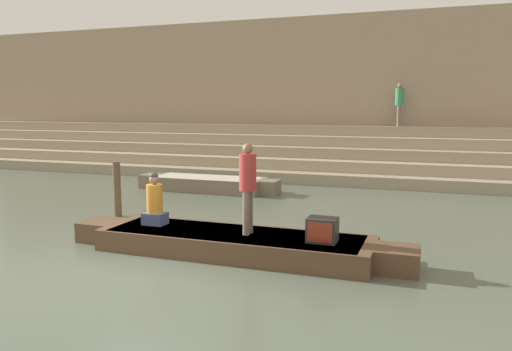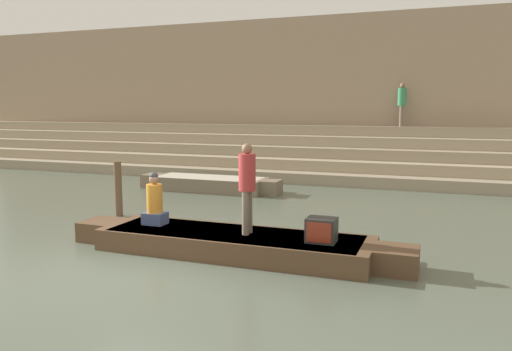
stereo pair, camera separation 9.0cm
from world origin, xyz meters
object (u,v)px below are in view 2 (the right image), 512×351
(person_standing, at_px, (247,182))
(person_on_steps, at_px, (402,101))
(moored_boat_shore, at_px, (209,183))
(mooring_post, at_px, (118,189))
(person_rowing, at_px, (155,203))
(tv_set, at_px, (321,230))
(rowboat_main, at_px, (233,242))

(person_standing, xyz_separation_m, person_on_steps, (1.78, 11.55, 1.53))
(moored_boat_shore, xyz_separation_m, mooring_post, (-0.48, -4.16, 0.44))
(mooring_post, bearing_deg, person_rowing, -40.65)
(tv_set, distance_m, mooring_post, 5.90)
(moored_boat_shore, height_order, person_on_steps, person_on_steps)
(rowboat_main, bearing_deg, mooring_post, 150.92)
(person_on_steps, bearing_deg, rowboat_main, 15.11)
(person_rowing, relative_size, tv_set, 2.06)
(tv_set, height_order, moored_boat_shore, tv_set)
(person_rowing, xyz_separation_m, tv_set, (3.35, -0.15, -0.21))
(person_standing, bearing_deg, rowboat_main, -176.54)
(rowboat_main, height_order, person_standing, person_standing)
(rowboat_main, xyz_separation_m, moored_boat_shore, (-3.42, 6.14, 0.02))
(person_standing, bearing_deg, person_on_steps, 78.36)
(tv_set, relative_size, mooring_post, 0.37)
(person_rowing, height_order, moored_boat_shore, person_rowing)
(tv_set, xyz_separation_m, person_on_steps, (0.40, 11.63, 2.27))
(person_rowing, height_order, tv_set, person_rowing)
(moored_boat_shore, bearing_deg, mooring_post, -101.82)
(person_standing, height_order, mooring_post, person_standing)
(rowboat_main, xyz_separation_m, person_standing, (0.26, 0.03, 1.13))
(rowboat_main, distance_m, tv_set, 1.69)
(person_standing, distance_m, tv_set, 1.57)
(rowboat_main, relative_size, person_on_steps, 3.98)
(rowboat_main, height_order, person_on_steps, person_on_steps)
(mooring_post, bearing_deg, rowboat_main, -26.96)
(mooring_post, height_order, person_on_steps, person_on_steps)
(rowboat_main, height_order, mooring_post, mooring_post)
(person_rowing, bearing_deg, person_standing, -1.73)
(rowboat_main, distance_m, person_standing, 1.16)
(rowboat_main, distance_m, mooring_post, 4.39)
(moored_boat_shore, distance_m, person_on_steps, 8.15)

